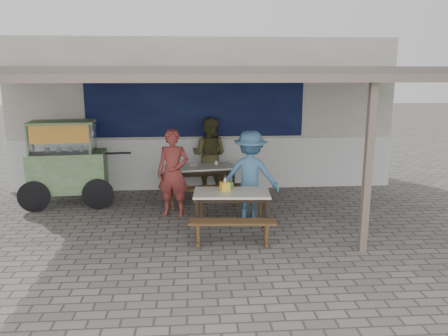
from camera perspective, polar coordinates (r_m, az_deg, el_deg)
ground at (r=7.65m, az=-1.84°, el=-8.50°), size 60.00×60.00×0.00m
back_wall at (r=10.76m, az=-2.70°, el=7.08°), size 9.00×1.28×3.50m
warung_roof at (r=8.03m, az=-2.13°, el=12.33°), size 9.00×4.21×2.81m
table_left at (r=9.37m, az=-3.32°, el=-0.24°), size 1.61×0.91×0.75m
bench_left_street at (r=8.88m, az=-2.61°, el=-3.16°), size 1.65×0.54×0.45m
bench_left_wall at (r=10.03m, az=-3.90°, el=-1.34°), size 1.65×0.54×0.45m
table_right at (r=7.41m, az=1.00°, el=-3.73°), size 1.32×0.77×0.75m
bench_right_street at (r=6.94m, az=1.09°, el=-7.80°), size 1.39×0.37×0.45m
bench_right_wall at (r=8.09m, az=0.90°, el=-4.79°), size 1.39×0.37×0.45m
vendor_cart at (r=9.55m, az=-19.86°, el=0.99°), size 2.18×0.99×1.76m
patron_street_side at (r=8.40m, az=-6.65°, el=-0.63°), size 0.68×0.51×1.69m
patron_wall_side at (r=10.07m, az=-1.92°, el=1.74°), size 1.00×0.88×1.71m
patron_right_table at (r=8.23m, az=3.47°, el=-0.89°), size 1.21×0.90×1.67m
tissue_box at (r=7.45m, az=0.12°, el=-2.40°), size 0.18×0.18×0.15m
donation_box at (r=7.60m, az=0.52°, el=-2.25°), size 0.19×0.15×0.11m
condiment_jar at (r=9.52m, az=-1.02°, el=0.69°), size 0.07×0.07×0.08m
condiment_bowl at (r=9.43m, az=-4.01°, el=0.46°), size 0.24×0.24×0.05m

